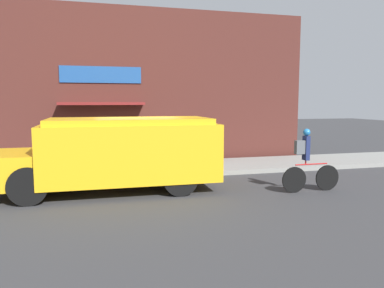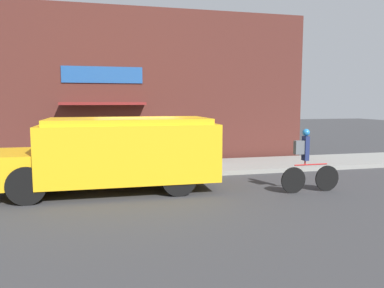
{
  "view_description": "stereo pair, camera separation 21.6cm",
  "coord_description": "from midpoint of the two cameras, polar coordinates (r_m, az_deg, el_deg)",
  "views": [
    {
      "loc": [
        -1.34,
        -11.45,
        2.43
      ],
      "look_at": [
        1.64,
        -0.2,
        1.1
      ],
      "focal_mm": 35.0,
      "sensor_mm": 36.0,
      "label": 1
    },
    {
      "loc": [
        -1.13,
        -11.5,
        2.43
      ],
      "look_at": [
        1.64,
        -0.2,
        1.1
      ],
      "focal_mm": 35.0,
      "sensor_mm": 36.0,
      "label": 2
    }
  ],
  "objects": [
    {
      "name": "ground_plane",
      "position": [
        11.79,
        -7.48,
        -5.43
      ],
      "size": [
        70.0,
        70.0,
        0.0
      ],
      "primitive_type": "plane",
      "color": "#38383A"
    },
    {
      "name": "sidewalk",
      "position": [
        13.03,
        -8.11,
        -3.94
      ],
      "size": [
        28.0,
        2.58,
        0.16
      ],
      "color": "gray",
      "rests_on": "ground_plane"
    },
    {
      "name": "storefront",
      "position": [
        14.44,
        -9.02,
        8.56
      ],
      "size": [
        14.22,
        0.79,
        5.94
      ],
      "color": "#4C231E",
      "rests_on": "ground_plane"
    },
    {
      "name": "school_bus",
      "position": [
        10.28,
        -10.93,
        -1.24
      ],
      "size": [
        5.93,
        2.64,
        1.98
      ],
      "rotation": [
        0.0,
        0.0,
        -0.01
      ],
      "color": "yellow",
      "rests_on": "ground_plane"
    },
    {
      "name": "cyclist",
      "position": [
        10.45,
        17.7,
        -2.78
      ],
      "size": [
        1.71,
        0.2,
        1.71
      ],
      "rotation": [
        0.0,
        0.0,
        0.01
      ],
      "color": "black",
      "rests_on": "ground_plane"
    },
    {
      "name": "trash_bin",
      "position": [
        13.91,
        2.89,
        -0.99
      ],
      "size": [
        0.55,
        0.55,
        0.91
      ],
      "color": "#38383D",
      "rests_on": "sidewalk"
    }
  ]
}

